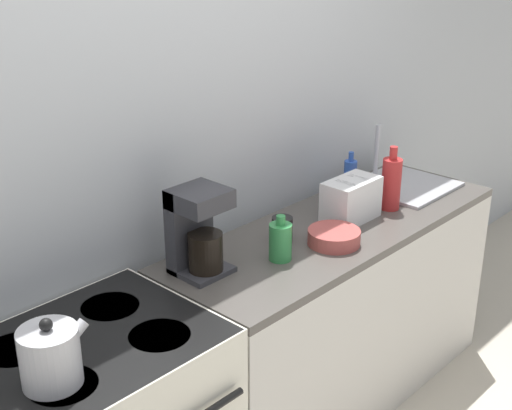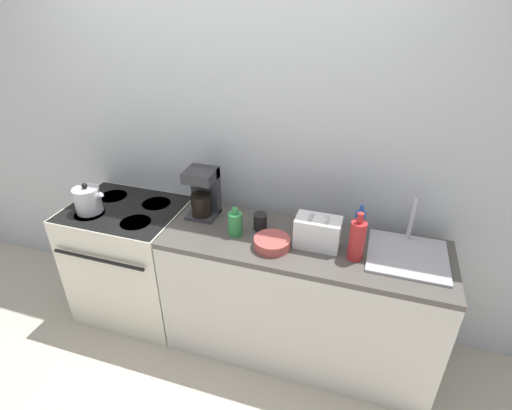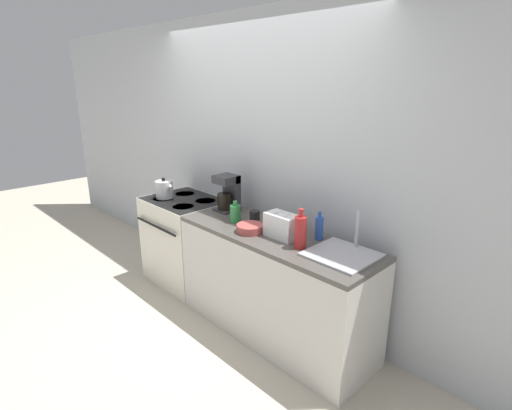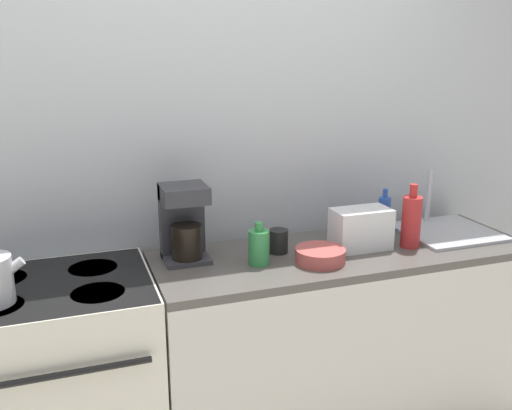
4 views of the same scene
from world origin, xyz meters
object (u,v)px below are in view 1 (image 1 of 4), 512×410
Objects in this scene: coffee_maker at (197,230)px; cup_black at (282,229)px; bottle_green at (280,241)px; kettle at (51,356)px; bowl at (334,237)px; toaster at (351,200)px; bottle_red at (391,183)px; bottle_blue at (350,178)px.

coffee_maker is 0.43m from cup_black.
kettle is at bearing -177.52° from bottle_green.
bottle_green is 0.86× the size of bowl.
coffee_maker is 1.54× the size of bowl.
toaster is 0.23m from bottle_red.
bottle_green is at bearing -141.35° from cup_black.
coffee_maker reaches higher than kettle.
coffee_maker is at bearing 15.38° from kettle.
bottle_blue is (0.72, 0.20, 0.02)m from bottle_green.
toaster is 1.22× the size of bowl.
coffee_maker reaches higher than bottle_red.
bottle_red is 1.37× the size of bowl.
bottle_green is 1.73× the size of cup_black.
bowl is (-0.25, -0.10, -0.06)m from toaster.
bottle_red reaches higher than cup_black.
bottle_green is at bearing -29.92° from coffee_maker.
kettle is at bearing -177.17° from toaster.
toaster is 0.38m from cup_black.
cup_black is (0.41, -0.06, -0.12)m from coffee_maker.
bottle_blue is at bearing 15.38° from bottle_green.
bowl is at bearing -53.86° from cup_black.
kettle is at bearing -172.11° from bottle_blue.
bottle_red is 0.22m from bottle_blue.
toaster reaches higher than bottle_green.
bowl is at bearing -150.42° from bottle_blue.
kettle is 0.99× the size of bottle_blue.
bottle_red is at bearing -10.49° from coffee_maker.
bottle_green reaches higher than cup_black.
bottle_blue reaches higher than cup_black.
toaster is at bearing 2.83° from kettle.
bottle_blue is at bearing 36.98° from toaster.
toaster is 1.19× the size of bottle_blue.
bowl is (0.53, -0.23, -0.14)m from coffee_maker.
cup_black is 0.49× the size of bowl.
cup_black is at bearing -8.28° from coffee_maker.
coffee_maker reaches higher than bowl.
bottle_red is at bearing -13.79° from toaster.
bowl is at bearing -15.07° from bottle_green.
bottle_green is at bearing -176.45° from toaster.
kettle is 0.78m from coffee_maker.
bottle_red is 0.48m from bowl.
bottle_red is at bearing -1.93° from bottle_green.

